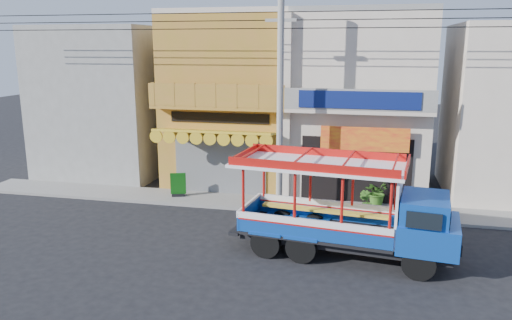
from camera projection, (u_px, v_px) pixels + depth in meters
The scene contains 11 objects.
ground at pixel (291, 244), 17.20m from camera, with size 90.00×90.00×0.00m, color black.
sidewalk at pixel (305, 206), 20.99m from camera, with size 30.00×2.00×0.12m, color slate.
shophouse_left at pixel (237, 98), 24.69m from camera, with size 6.00×7.50×8.24m.
shophouse_right at pixel (360, 101), 23.42m from camera, with size 6.00×6.75×8.24m.
party_pilaster at pixel (286, 110), 21.12m from camera, with size 0.35×0.30×8.00m, color beige.
filler_building_left at pixel (109, 101), 26.29m from camera, with size 6.00×6.00×7.60m, color gray.
utility_pole at pixel (284, 89), 19.38m from camera, with size 28.00×0.26×9.00m.
songthaew_truck at pixel (360, 211), 15.68m from camera, with size 7.25×3.11×3.28m.
green_sign at pixel (178, 186), 22.12m from camera, with size 0.68×0.47×1.05m.
potted_plant_a at pixel (377, 192), 20.89m from camera, with size 1.00×0.87×1.12m, color #33641C.
potted_plant_b at pixel (366, 202), 19.90m from camera, with size 0.49×0.40×0.90m, color #33641C.
Camera 1 is at (2.35, -15.98, 6.68)m, focal length 35.00 mm.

